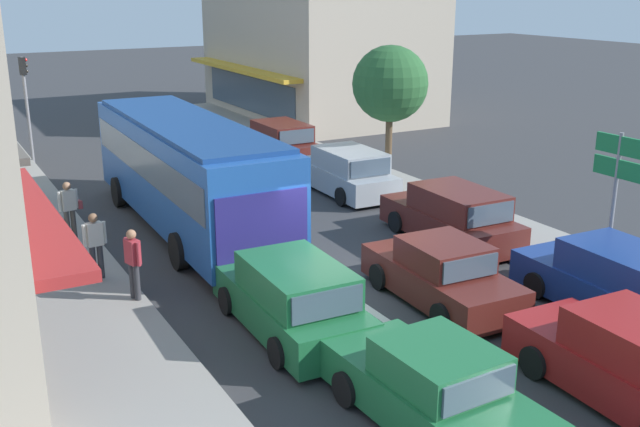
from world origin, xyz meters
name	(u,v)px	position (x,y,z in m)	size (l,w,h in m)	color
ground_plane	(339,289)	(0.00, 0.00, 0.00)	(140.00, 140.00, 0.00)	#353538
lane_centre_line	(267,240)	(0.00, 4.00, 0.00)	(0.20, 28.00, 0.01)	silver
kerb_right	(406,193)	(6.20, 6.00, 0.06)	(2.80, 44.00, 0.12)	gray
building_right_far	(317,42)	(11.48, 21.96, 3.89)	(9.12, 13.13, 7.78)	#B2A38E
city_bus	(186,167)	(-1.56, 6.01, 1.88)	(2.90, 10.90, 3.23)	#1E4C99
wagon_behind_bus_mid	(637,365)	(1.83, -6.81, 0.75)	(2.05, 4.56, 1.58)	maroon
sedan_adjacent_lane_trail	(434,391)	(-1.57, -5.70, 0.66)	(2.02, 4.26, 1.47)	#1E6638
sedan_adjacent_lane_lead	(442,275)	(1.63, -1.77, 0.66)	(2.03, 4.27, 1.47)	#561E19
wagon_behind_bus_near	(292,299)	(-2.00, -1.50, 0.75)	(2.03, 4.55, 1.58)	#1E6638
parked_wagon_kerb_front	(616,283)	(4.49, -4.14, 0.75)	(2.05, 4.56, 1.58)	navy
parked_wagon_kerb_second	(452,217)	(4.44, 1.36, 0.75)	(2.02, 4.54, 1.58)	#561E19
parked_wagon_kerb_third	(346,172)	(4.48, 7.13, 0.75)	(2.01, 4.54, 1.58)	#9EA3A8
parked_wagon_kerb_rear	(279,142)	(4.72, 12.81, 0.75)	(1.96, 4.51, 1.58)	#561E19
traffic_light_downstreet	(26,92)	(-4.16, 17.18, 2.85)	(0.32, 0.24, 4.20)	gray
directional_road_sign	(618,170)	(6.10, -2.55, 2.70)	(0.10, 1.40, 3.60)	gray
street_tree_right	(390,84)	(6.33, 7.34, 3.60)	(2.63, 2.63, 4.93)	brown
pedestrian_with_handbag_near	(69,207)	(-4.82, 6.36, 1.07)	(0.65, 0.37, 1.63)	#4C4742
pedestrian_browsing_midblock	(133,260)	(-4.43, 1.45, 1.07)	(0.31, 0.55, 1.63)	#333338
pedestrian_far_walker	(95,242)	(-4.88, 3.08, 1.07)	(0.57, 0.26, 1.63)	#333338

